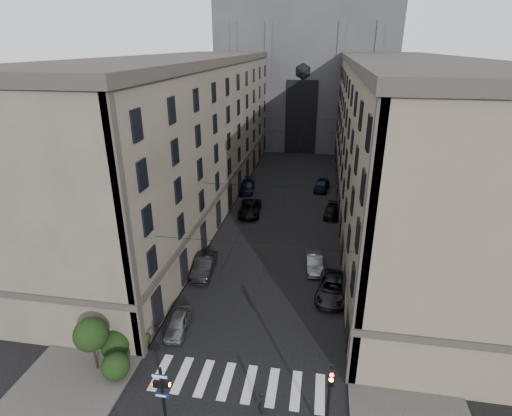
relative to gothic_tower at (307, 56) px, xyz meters
The scene contains 19 objects.
sidewalk_left 44.07m from the gothic_tower, 105.08° to the right, with size 7.00×80.00×0.15m, color #383533.
sidewalk_right 44.07m from the gothic_tower, 74.92° to the right, with size 7.00×80.00×0.15m, color #383533.
zebra_crossing 72.18m from the gothic_tower, 90.00° to the right, with size 11.00×3.20×0.01m, color beige.
building_left 42.07m from the gothic_tower, 109.04° to the right, with size 13.60×60.60×18.85m.
building_right 42.07m from the gothic_tower, 70.96° to the right, with size 13.60×60.60×18.85m.
gothic_tower is the anchor object (origin of this frame).
pedestrian_signal_left 75.15m from the gothic_tower, 92.74° to the right, with size 1.02×0.38×4.00m.
traffic_light_right 74.67m from the gothic_tower, 85.62° to the right, with size 0.34×0.50×5.20m.
shrub_cluster 72.29m from the gothic_tower, 97.11° to the right, with size 3.90×4.40×3.90m.
tram_wires 40.72m from the gothic_tower, 90.00° to the right, with size 14.00×60.00×0.43m.
car_left_near 68.16m from the gothic_tower, 94.80° to the right, with size 1.53×3.80×1.29m, color slate.
car_left_midnear 60.26m from the gothic_tower, 95.84° to the right, with size 1.71×4.91×1.62m, color black.
car_left_midfar 46.20m from the gothic_tower, 95.61° to the right, with size 2.60×5.64×1.57m, color black.
car_left_far 38.91m from the gothic_tower, 100.21° to the right, with size 2.16×5.31×1.54m, color black.
car_right_near 57.74m from the gothic_tower, 85.46° to the right, with size 1.50×4.31×1.42m, color slate.
car_right_midnear 61.90m from the gothic_tower, 84.16° to the right, with size 2.57×5.57×1.55m, color black.
car_right_midfar 45.44m from the gothic_tower, 81.61° to the right, with size 1.82×4.48×1.30m, color black.
car_right_far 36.58m from the gothic_tower, 81.68° to the right, with size 1.93×4.79×1.63m, color black.
pedestrian 73.96m from the gothic_tower, 88.50° to the right, with size 0.60×0.39×1.63m, color black.
Camera 1 is at (4.41, -14.02, 20.24)m, focal length 28.00 mm.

